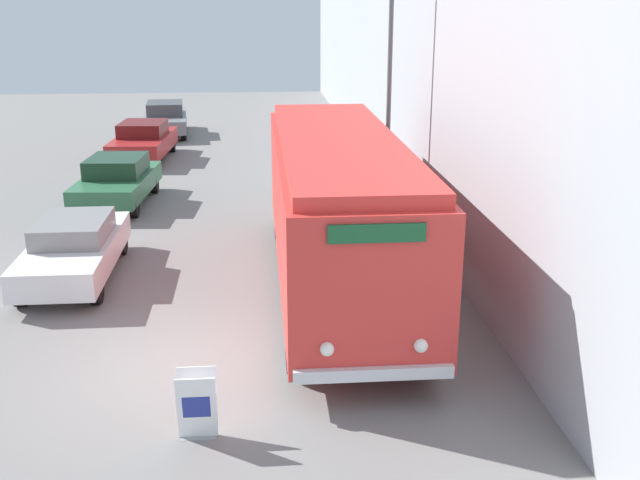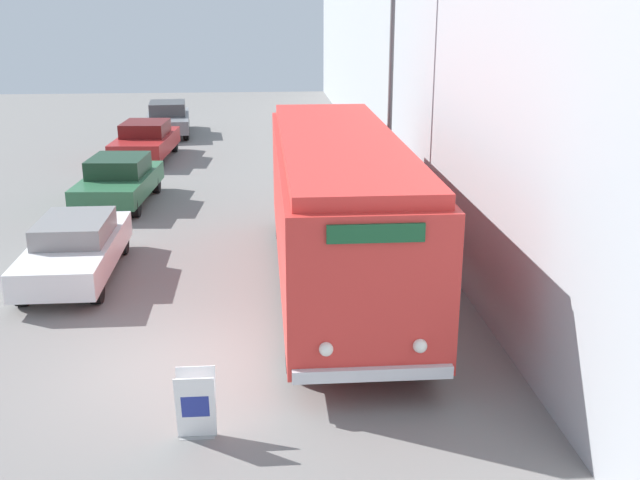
% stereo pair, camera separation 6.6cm
% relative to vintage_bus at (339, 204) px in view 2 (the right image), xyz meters
% --- Properties ---
extents(ground_plane, '(80.00, 80.00, 0.00)m').
position_rel_vintage_bus_xyz_m(ground_plane, '(-3.16, -3.49, -1.91)').
color(ground_plane, slate).
extents(building_wall_right, '(0.30, 60.00, 6.46)m').
position_rel_vintage_bus_xyz_m(building_wall_right, '(2.86, 6.51, 1.32)').
color(building_wall_right, '#9EA3A8').
rests_on(building_wall_right, ground_plane).
extents(vintage_bus, '(2.59, 10.38, 3.37)m').
position_rel_vintage_bus_xyz_m(vintage_bus, '(0.00, 0.00, 0.00)').
color(vintage_bus, black).
rests_on(vintage_bus, ground_plane).
extents(sign_board, '(0.57, 0.39, 1.03)m').
position_rel_vintage_bus_xyz_m(sign_board, '(-2.63, -5.63, -1.41)').
color(sign_board, gray).
rests_on(sign_board, ground_plane).
extents(streetlamp, '(0.36, 0.36, 7.33)m').
position_rel_vintage_bus_xyz_m(streetlamp, '(1.71, 3.91, 2.75)').
color(streetlamp, '#595E60').
rests_on(streetlamp, ground_plane).
extents(parked_car_near, '(1.79, 4.59, 1.36)m').
position_rel_vintage_bus_xyz_m(parked_car_near, '(-5.86, 1.20, -1.21)').
color(parked_car_near, black).
rests_on(parked_car_near, ground_plane).
extents(parked_car_mid, '(2.23, 4.40, 1.47)m').
position_rel_vintage_bus_xyz_m(parked_car_mid, '(-6.00, 7.61, -1.15)').
color(parked_car_mid, black).
rests_on(parked_car_mid, ground_plane).
extents(parked_car_far, '(2.25, 4.62, 1.48)m').
position_rel_vintage_bus_xyz_m(parked_car_far, '(-6.15, 14.37, -1.16)').
color(parked_car_far, black).
rests_on(parked_car_far, ground_plane).
extents(parked_car_distant, '(2.29, 4.84, 1.50)m').
position_rel_vintage_bus_xyz_m(parked_car_distant, '(-5.93, 20.09, -1.15)').
color(parked_car_distant, black).
rests_on(parked_car_distant, ground_plane).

